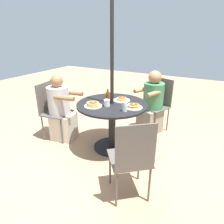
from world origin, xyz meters
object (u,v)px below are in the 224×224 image
at_px(diner_north, 61,111).
at_px(pancake_plate_b, 93,105).
at_px(pancake_plate_c, 133,106).
at_px(drinking_glass_a, 125,107).
at_px(patio_table, 112,114).
at_px(coffee_cup, 107,103).
at_px(patio_chair_north, 52,108).
at_px(diner_south, 152,105).
at_px(syrup_bottle, 108,95).
at_px(pancake_plate_a, 122,100).
at_px(patio_chair_south, 158,102).
at_px(patio_chair_east, 132,157).

xyz_separation_m(diner_north, pancake_plate_b, (0.10, 0.71, 0.27)).
bearing_deg(pancake_plate_c, pancake_plate_b, -66.29).
bearing_deg(pancake_plate_b, drinking_glass_a, 96.82).
distance_m(patio_table, coffee_cup, 0.25).
xyz_separation_m(patio_chair_north, drinking_glass_a, (0.01, 1.37, 0.27)).
distance_m(patio_table, pancake_plate_b, 0.36).
bearing_deg(diner_south, syrup_bottle, 75.46).
relative_size(pancake_plate_a, coffee_cup, 2.58).
bearing_deg(drinking_glass_a, diner_north, -91.96).
xyz_separation_m(patio_chair_south, pancake_plate_c, (1.01, -0.07, 0.22)).
bearing_deg(patio_chair_north, syrup_bottle, 100.96).
distance_m(patio_table, patio_chair_south, 1.08).
height_order(pancake_plate_a, coffee_cup, coffee_cup).
xyz_separation_m(coffee_cup, drinking_glass_a, (0.05, 0.31, 0.02)).
distance_m(patio_chair_south, drinking_glass_a, 1.22).
distance_m(diner_south, pancake_plate_c, 0.88).
xyz_separation_m(patio_chair_north, pancake_plate_c, (-0.16, 1.42, 0.22)).
xyz_separation_m(pancake_plate_b, pancake_plate_c, (-0.23, 0.53, -0.01)).
height_order(syrup_bottle, drinking_glass_a, syrup_bottle).
xyz_separation_m(diner_north, patio_chair_south, (-1.14, 1.31, 0.04)).
xyz_separation_m(diner_north, syrup_bottle, (-0.31, 0.72, 0.31)).
bearing_deg(coffee_cup, drinking_glass_a, 80.25).
xyz_separation_m(patio_chair_east, diner_south, (-1.66, -0.34, -0.03)).
height_order(patio_table, diner_north, diner_north).
height_order(pancake_plate_c, syrup_bottle, syrup_bottle).
relative_size(patio_chair_south, syrup_bottle, 5.99).
xyz_separation_m(patio_chair_south, pancake_plate_a, (0.82, -0.35, 0.22)).
height_order(patio_table, patio_chair_east, patio_chair_east).
height_order(patio_chair_south, diner_south, diner_south).
bearing_deg(pancake_plate_c, coffee_cup, -71.25).
relative_size(diner_south, pancake_plate_a, 4.44).
distance_m(diner_north, patio_chair_south, 1.74).
relative_size(patio_chair_north, drinking_glass_a, 7.44).
relative_size(diner_north, syrup_bottle, 6.91).
distance_m(pancake_plate_c, drinking_glass_a, 0.19).
distance_m(patio_table, syrup_bottle, 0.32).
xyz_separation_m(patio_table, diner_north, (0.15, -0.89, -0.08)).
relative_size(patio_table, pancake_plate_c, 4.15).
xyz_separation_m(patio_chair_east, syrup_bottle, (-0.99, -0.86, 0.26)).
bearing_deg(pancake_plate_b, pancake_plate_c, 113.71).
height_order(patio_chair_south, pancake_plate_b, patio_chair_south).
xyz_separation_m(patio_chair_east, pancake_plate_b, (-0.59, -0.87, 0.23)).
height_order(patio_table, diner_south, diner_south).
distance_m(patio_chair_north, diner_north, 0.19).
height_order(diner_north, patio_chair_south, diner_north).
bearing_deg(patio_chair_south, patio_chair_north, 61.24).
distance_m(pancake_plate_a, coffee_cup, 0.32).
xyz_separation_m(pancake_plate_b, drinking_glass_a, (-0.06, 0.47, 0.04)).
bearing_deg(drinking_glass_a, patio_chair_south, 173.98).
relative_size(patio_chair_north, pancake_plate_c, 3.78).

